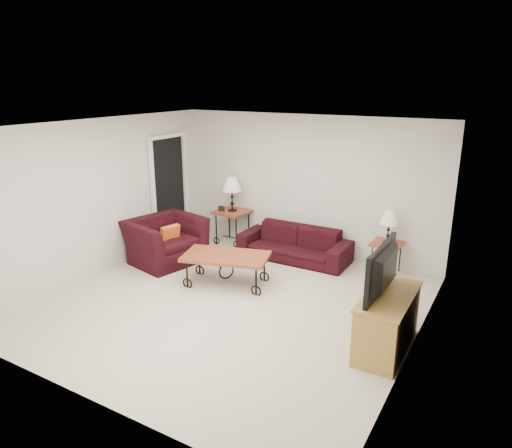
{
  "coord_description": "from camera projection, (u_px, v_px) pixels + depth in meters",
  "views": [
    {
      "loc": [
        3.37,
        -5.11,
        3.07
      ],
      "look_at": [
        0.0,
        0.7,
        1.0
      ],
      "focal_mm": 32.99,
      "sensor_mm": 36.0,
      "label": 1
    }
  ],
  "objects": [
    {
      "name": "ground",
      "position": [
        232.0,
        303.0,
        6.74
      ],
      "size": [
        5.0,
        5.0,
        0.0
      ],
      "primitive_type": "plane",
      "color": "#C0B2A4",
      "rests_on": "ground"
    },
    {
      "name": "wall_back",
      "position": [
        306.0,
        185.0,
        8.44
      ],
      "size": [
        5.0,
        0.02,
        2.5
      ],
      "primitive_type": "cube",
      "color": "silver",
      "rests_on": "ground"
    },
    {
      "name": "wall_front",
      "position": [
        81.0,
        287.0,
        4.31
      ],
      "size": [
        5.0,
        0.02,
        2.5
      ],
      "primitive_type": "cube",
      "color": "silver",
      "rests_on": "ground"
    },
    {
      "name": "wall_left",
      "position": [
        100.0,
        197.0,
        7.57
      ],
      "size": [
        0.02,
        5.0,
        2.5
      ],
      "primitive_type": "cube",
      "color": "silver",
      "rests_on": "ground"
    },
    {
      "name": "wall_right",
      "position": [
        420.0,
        252.0,
        5.18
      ],
      "size": [
        0.02,
        5.0,
        2.5
      ],
      "primitive_type": "cube",
      "color": "silver",
      "rests_on": "ground"
    },
    {
      "name": "ceiling",
      "position": [
        229.0,
        126.0,
        6.01
      ],
      "size": [
        5.0,
        5.0,
        0.0
      ],
      "primitive_type": "plane",
      "color": "white",
      "rests_on": "wall_back"
    },
    {
      "name": "doorway",
      "position": [
        169.0,
        191.0,
        8.99
      ],
      "size": [
        0.08,
        0.94,
        2.04
      ],
      "primitive_type": "cube",
      "color": "black",
      "rests_on": "ground"
    },
    {
      "name": "sofa",
      "position": [
        294.0,
        244.0,
        8.32
      ],
      "size": [
        1.97,
        0.77,
        0.58
      ],
      "primitive_type": "imported",
      "color": "black",
      "rests_on": "ground"
    },
    {
      "name": "side_table_left",
      "position": [
        233.0,
        227.0,
        9.14
      ],
      "size": [
        0.64,
        0.64,
        0.65
      ],
      "primitive_type": "cube",
      "rotation": [
        0.0,
        0.0,
        -0.07
      ],
      "color": "brown",
      "rests_on": "ground"
    },
    {
      "name": "side_table_right",
      "position": [
        386.0,
        258.0,
        7.72
      ],
      "size": [
        0.5,
        0.5,
        0.53
      ],
      "primitive_type": "cube",
      "rotation": [
        0.0,
        0.0,
        -0.03
      ],
      "color": "brown",
      "rests_on": "ground"
    },
    {
      "name": "lamp_left",
      "position": [
        232.0,
        194.0,
        8.94
      ],
      "size": [
        0.4,
        0.4,
        0.65
      ],
      "primitive_type": null,
      "rotation": [
        0.0,
        0.0,
        -0.07
      ],
      "color": "black",
      "rests_on": "side_table_left"
    },
    {
      "name": "lamp_right",
      "position": [
        389.0,
        227.0,
        7.56
      ],
      "size": [
        0.31,
        0.31,
        0.53
      ],
      "primitive_type": null,
      "rotation": [
        0.0,
        0.0,
        -0.03
      ],
      "color": "black",
      "rests_on": "side_table_right"
    },
    {
      "name": "photo_frame_left",
      "position": [
        221.0,
        209.0,
        8.97
      ],
      "size": [
        0.13,
        0.03,
        0.11
      ],
      "primitive_type": "cube",
      "rotation": [
        0.0,
        0.0,
        0.1
      ],
      "color": "black",
      "rests_on": "side_table_left"
    },
    {
      "name": "photo_frame_right",
      "position": [
        394.0,
        244.0,
        7.43
      ],
      "size": [
        0.11,
        0.04,
        0.09
      ],
      "primitive_type": "cube",
      "rotation": [
        0.0,
        0.0,
        -0.24
      ],
      "color": "black",
      "rests_on": "side_table_right"
    },
    {
      "name": "coffee_table",
      "position": [
        226.0,
        269.0,
        7.3
      ],
      "size": [
        1.44,
        1.03,
        0.49
      ],
      "primitive_type": "cube",
      "rotation": [
        0.0,
        0.0,
        0.28
      ],
      "color": "brown",
      "rests_on": "ground"
    },
    {
      "name": "armchair",
      "position": [
        165.0,
        240.0,
        8.18
      ],
      "size": [
        1.28,
        1.4,
        0.77
      ],
      "primitive_type": "imported",
      "rotation": [
        0.0,
        0.0,
        1.34
      ],
      "color": "black",
      "rests_on": "ground"
    },
    {
      "name": "throw_pillow",
      "position": [
        170.0,
        235.0,
        8.03
      ],
      "size": [
        0.17,
        0.36,
        0.35
      ],
      "primitive_type": "cube",
      "rotation": [
        0.0,
        0.0,
        1.34
      ],
      "color": "#C74619",
      "rests_on": "armchair"
    },
    {
      "name": "tv_stand",
      "position": [
        387.0,
        322.0,
        5.5
      ],
      "size": [
        0.48,
        1.16,
        0.7
      ],
      "primitive_type": "cube",
      "color": "#B98C44",
      "rests_on": "ground"
    },
    {
      "name": "television",
      "position": [
        390.0,
        271.0,
        5.32
      ],
      "size": [
        0.14,
        1.04,
        0.6
      ],
      "primitive_type": "imported",
      "rotation": [
        0.0,
        0.0,
        -1.57
      ],
      "color": "black",
      "rests_on": "tv_stand"
    },
    {
      "name": "backpack",
      "position": [
        382.0,
        272.0,
        7.35
      ],
      "size": [
        0.36,
        0.33,
        0.38
      ],
      "primitive_type": "ellipsoid",
      "rotation": [
        0.0,
        0.0,
        -0.43
      ],
      "color": "black",
      "rests_on": "ground"
    }
  ]
}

